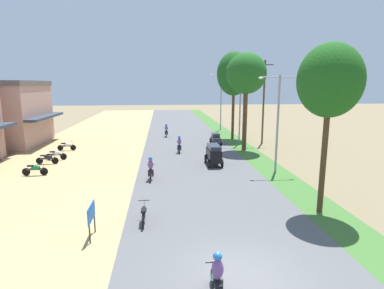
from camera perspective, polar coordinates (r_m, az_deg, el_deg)
name	(u,v)px	position (r m, az deg, el deg)	size (l,w,h in m)	color
ground_plane	(242,279)	(11.83, 9.12, -22.99)	(180.00, 180.00, 0.00)	#7A6B4C
road_strip	(242,278)	(11.81, 9.13, -22.83)	(9.00, 140.00, 0.08)	#565659
parked_motorbike_second	(35,169)	(25.37, -26.56, -3.96)	(1.80, 0.54, 0.94)	black
parked_motorbike_third	(47,158)	(28.49, -24.75, -2.27)	(1.80, 0.54, 0.94)	black
parked_motorbike_fourth	(56,154)	(29.76, -23.40, -1.63)	(1.80, 0.54, 0.94)	black
parked_motorbike_fifth	(67,146)	(33.51, -21.74, -0.18)	(1.80, 0.54, 0.94)	black
street_signboard	(91,215)	(14.34, -17.79, -12.04)	(0.06, 1.30, 1.50)	#262628
median_tree_nearest	(330,82)	(16.75, 23.75, 10.42)	(3.10, 3.10, 8.47)	#4C351E
median_tree_second	(246,74)	(31.25, 9.82, 12.46)	(3.87, 3.87, 9.47)	#4C351E
median_tree_third	(234,74)	(37.71, 7.62, 12.56)	(3.97, 3.97, 10.18)	#4C351E
streetlamp_near	(278,117)	(23.79, 15.34, 4.88)	(3.16, 0.20, 7.15)	gray
streetlamp_mid	(240,100)	(34.41, 8.75, 8.02)	(3.16, 0.20, 8.44)	gray
streetlamp_far	(221,97)	(45.16, 5.28, 8.49)	(3.16, 0.20, 8.00)	gray
utility_pole_near	(264,101)	(35.38, 12.86, 7.69)	(1.80, 0.20, 9.07)	brown
car_van_black	(214,154)	(25.48, 3.96, -1.66)	(1.19, 2.41, 1.67)	black
car_hatchback_charcoal	(216,139)	(34.10, 4.31, 1.09)	(1.04, 2.00, 1.23)	#282D33
motorbike_foreground_rider	(217,277)	(10.30, 4.49, -22.85)	(0.54, 1.80, 1.66)	black
motorbike_ahead_second	(144,212)	(15.43, -8.75, -12.10)	(0.54, 1.80, 0.94)	black
motorbike_ahead_third	(151,169)	(21.75, -7.51, -4.39)	(0.54, 1.80, 1.66)	black
motorbike_ahead_fourth	(179,145)	(30.02, -2.33, -0.03)	(0.54, 1.80, 1.66)	black
motorbike_ahead_fifth	(166,131)	(39.18, -4.69, 2.53)	(0.54, 1.80, 1.66)	black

